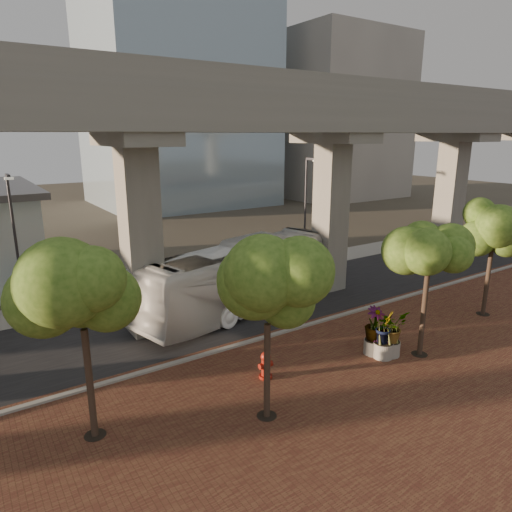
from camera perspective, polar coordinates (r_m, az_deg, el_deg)
ground at (r=24.56m, az=1.57°, el=-7.80°), size 160.00×160.00×0.00m
brick_plaza at (r=19.24m, az=15.87°, el=-15.14°), size 70.00×13.00×0.06m
asphalt_road at (r=26.09m, az=-0.96°, el=-6.35°), size 90.00×8.00×0.04m
curb_strip at (r=23.05m, az=4.46°, el=-9.20°), size 70.00×0.25×0.16m
far_sidewalk at (r=30.60m, az=-6.52°, el=-3.17°), size 90.00×3.00×0.06m
transit_viaduct at (r=24.41m, az=-1.04°, el=9.76°), size 72.00×5.60×12.40m
midrise_block at (r=74.72m, az=10.07°, el=16.65°), size 18.00×16.00×24.00m
transit_bus at (r=25.34m, az=-1.52°, el=-2.55°), size 13.84×6.34×3.76m
parked_car at (r=43.55m, az=22.75°, el=2.08°), size 4.28×2.33×1.34m
fire_hydrant at (r=18.66m, az=1.22°, el=-13.44°), size 0.59×0.53×1.18m
planter_front at (r=20.93m, az=16.60°, el=-8.69°), size 1.89×1.89×2.08m
planter_right at (r=20.86m, az=14.61°, el=-8.46°), size 2.04×2.04×2.18m
planter_left at (r=20.66m, az=15.77°, el=-8.82°), size 1.96×1.96×2.16m
street_tree_far_west at (r=14.55m, az=-21.09°, el=-4.51°), size 3.88×3.88×6.63m
street_tree_near_west at (r=14.68m, az=1.46°, el=-4.57°), size 3.80×3.80×6.28m
street_tree_near_east at (r=20.29m, az=20.97°, el=1.31°), size 3.51×3.51×6.62m
street_tree_far_east at (r=26.62m, az=27.65°, el=2.96°), size 3.47×3.47×6.29m
streetlamp_west at (r=25.36m, az=-27.83°, el=1.79°), size 0.38×1.11×7.67m
streetlamp_east at (r=32.91m, az=6.31°, el=6.33°), size 0.39×1.14×7.90m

